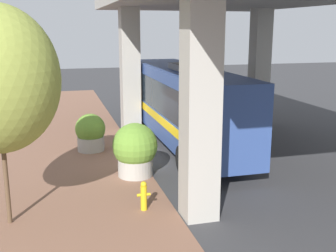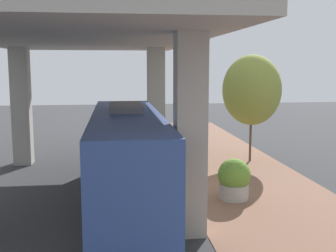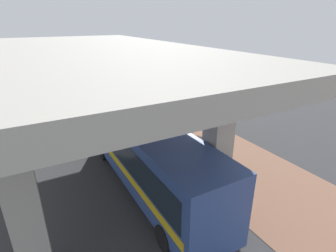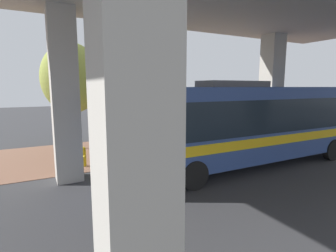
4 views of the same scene
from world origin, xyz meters
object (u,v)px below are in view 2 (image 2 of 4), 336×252
bus (127,152)px  planter_middle (187,156)px  fire_hydrant (183,154)px  street_tree_near (252,90)px  planter_front (234,180)px

bus → planter_middle: 4.68m
fire_hydrant → street_tree_near: bearing=177.6°
fire_hydrant → planter_middle: bearing=83.7°
bus → street_tree_near: 9.46m
bus → planter_front: bearing=179.9°
bus → planter_front: 4.25m
fire_hydrant → street_tree_near: street_tree_near is taller
street_tree_near → planter_middle: bearing=34.8°
bus → street_tree_near: bearing=-137.2°
street_tree_near → planter_front: bearing=66.7°
planter_middle → street_tree_near: street_tree_near is taller
bus → fire_hydrant: (-3.17, -6.45, -1.53)m
bus → planter_front: bus is taller
fire_hydrant → planter_middle: size_ratio=0.46×
planter_front → street_tree_near: (-2.72, -6.31, 3.07)m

